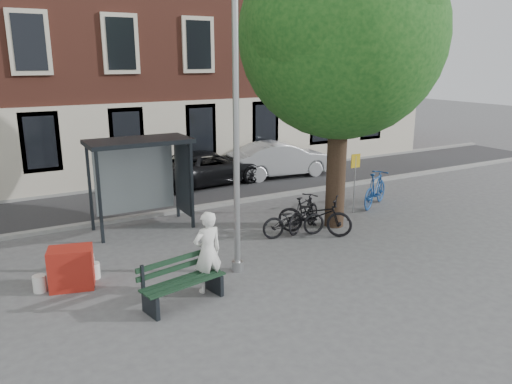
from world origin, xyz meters
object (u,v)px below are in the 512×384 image
at_px(lamppost, 236,153).
at_px(red_stand, 71,268).
at_px(bus_shelter, 152,162).
at_px(bike_b, 375,189).
at_px(notice_sign, 355,171).
at_px(bike_c, 315,215).
at_px(car_dark, 208,167).
at_px(bike_d, 304,213).
at_px(bench, 182,283).
at_px(bike_a, 294,220).
at_px(painter, 208,252).
at_px(car_silver, 281,159).

bearing_deg(lamppost, red_stand, 164.54).
xyz_separation_m(lamppost, bus_shelter, (-0.61, 4.11, -0.87)).
distance_m(lamppost, bike_b, 7.22).
bearing_deg(red_stand, notice_sign, 8.02).
xyz_separation_m(lamppost, bike_c, (3.05, 1.17, -2.23)).
bearing_deg(red_stand, car_dark, 47.96).
xyz_separation_m(bus_shelter, bike_d, (3.57, -2.52, -1.39)).
xyz_separation_m(bench, bike_a, (4.12, 2.14, 0.06)).
distance_m(lamppost, bus_shelter, 4.24).
distance_m(painter, bike_b, 8.06).
bearing_deg(car_dark, lamppost, 155.41).
relative_size(bike_b, car_dark, 0.42).
height_order(bike_b, car_dark, car_dark).
distance_m(bus_shelter, bike_a, 4.38).
bearing_deg(lamppost, notice_sign, 22.54).
bearing_deg(bench, bike_b, 10.33).
bearing_deg(bus_shelter, bench, -102.35).
height_order(car_silver, red_stand, car_silver).
distance_m(lamppost, car_silver, 10.05).
bearing_deg(bike_b, bus_shelter, 48.12).
height_order(lamppost, bike_d, lamppost).
relative_size(lamppost, car_silver, 1.39).
bearing_deg(car_dark, bike_a, 171.11).
xyz_separation_m(bus_shelter, car_dark, (3.52, 3.98, -1.27)).
relative_size(bike_a, bike_c, 0.87).
relative_size(bike_d, notice_sign, 0.92).
relative_size(bike_a, notice_sign, 0.95).
relative_size(lamppost, bike_c, 2.91).
bearing_deg(notice_sign, bike_b, 14.22).
bearing_deg(painter, notice_sign, -161.18).
bearing_deg(lamppost, bike_c, 21.06).
xyz_separation_m(painter, bike_b, (7.45, 3.05, -0.29)).
relative_size(bike_b, red_stand, 2.19).
relative_size(bench, red_stand, 2.04).
xyz_separation_m(bike_c, notice_sign, (2.29, 1.04, 0.83)).
height_order(bus_shelter, bike_d, bus_shelter).
relative_size(bike_b, bike_c, 0.94).
bearing_deg(lamppost, painter, -148.46).
bearing_deg(notice_sign, bike_a, -159.32).
distance_m(bike_a, bike_b, 4.17).
relative_size(car_dark, car_silver, 1.07).
xyz_separation_m(bike_c, car_dark, (-0.13, 6.91, 0.10)).
bearing_deg(bench, bus_shelter, 66.03).
bearing_deg(car_silver, bus_shelter, 124.30).
xyz_separation_m(bus_shelter, bike_a, (3.03, -2.81, -1.44)).
bearing_deg(notice_sign, red_stand, -168.80).
bearing_deg(bike_d, red_stand, 67.54).
relative_size(car_dark, red_stand, 5.22).
bearing_deg(bench, red_stand, 123.29).
xyz_separation_m(car_dark, car_silver, (3.16, -0.35, 0.07)).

